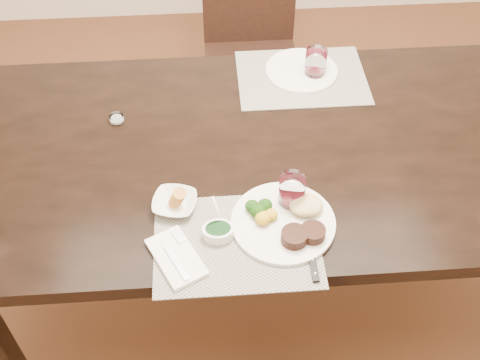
{
  "coord_description": "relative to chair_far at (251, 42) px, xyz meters",
  "views": [
    {
      "loc": [
        -0.21,
        -1.37,
        2.1
      ],
      "look_at": [
        -0.13,
        -0.2,
        0.82
      ],
      "focal_mm": 45.0,
      "sensor_mm": 36.0,
      "label": 1
    }
  ],
  "objects": [
    {
      "name": "wine_glass_far",
      "position": [
        0.18,
        -0.58,
        0.3
      ],
      "size": [
        0.08,
        0.08,
        0.11
      ],
      "rotation": [
        0.0,
        0.0,
        0.14
      ],
      "color": "silver",
      "rests_on": "placemat_far"
    },
    {
      "name": "napkin_fork",
      "position": [
        -0.32,
        -1.35,
        0.26
      ],
      "size": [
        0.18,
        0.21,
        0.02
      ],
      "rotation": [
        0.0,
        0.0,
        0.47
      ],
      "color": "white",
      "rests_on": "placemat_near"
    },
    {
      "name": "sauce_ramekin",
      "position": [
        -0.2,
        -1.28,
        0.27
      ],
      "size": [
        0.09,
        0.13,
        0.07
      ],
      "rotation": [
        0.0,
        0.0,
        0.38
      ],
      "color": "silver",
      "rests_on": "placemat_near"
    },
    {
      "name": "wine_glass_near",
      "position": [
        0.02,
        -1.18,
        0.3
      ],
      "size": [
        0.08,
        0.08,
        0.11
      ],
      "rotation": [
        0.0,
        0.0,
        0.29
      ],
      "color": "silver",
      "rests_on": "placemat_near"
    },
    {
      "name": "dining_table",
      "position": [
        0.0,
        -0.93,
        0.16
      ],
      "size": [
        2.0,
        1.0,
        0.75
      ],
      "color": "black",
      "rests_on": "ground"
    },
    {
      "name": "placemat_far",
      "position": [
        0.13,
        -0.59,
        0.25
      ],
      "size": [
        0.46,
        0.34,
        0.0
      ],
      "primitive_type": "cube",
      "color": "gray",
      "rests_on": "dining_table"
    },
    {
      "name": "cracker_bowl",
      "position": [
        -0.32,
        -1.16,
        0.27
      ],
      "size": [
        0.15,
        0.15,
        0.06
      ],
      "rotation": [
        0.0,
        0.0,
        -0.22
      ],
      "color": "silver",
      "rests_on": "placemat_near"
    },
    {
      "name": "far_plate",
      "position": [
        0.14,
        -0.56,
        0.26
      ],
      "size": [
        0.26,
        0.26,
        0.01
      ],
      "primitive_type": "cylinder",
      "color": "silver",
      "rests_on": "placemat_far"
    },
    {
      "name": "ground_plane",
      "position": [
        0.0,
        -0.93,
        -0.5
      ],
      "size": [
        4.5,
        4.5,
        0.0
      ],
      "primitive_type": "plane",
      "color": "#492917",
      "rests_on": "ground"
    },
    {
      "name": "chair_far",
      "position": [
        0.0,
        0.0,
        0.0
      ],
      "size": [
        0.42,
        0.42,
        0.9
      ],
      "color": "black",
      "rests_on": "ground"
    },
    {
      "name": "steak_knife",
      "position": [
        0.05,
        -1.38,
        0.26
      ],
      "size": [
        0.02,
        0.21,
        0.01
      ],
      "rotation": [
        0.0,
        0.0,
        0.01
      ],
      "color": "silver",
      "rests_on": "placemat_near"
    },
    {
      "name": "placemat_near",
      "position": [
        -0.15,
        -1.3,
        0.25
      ],
      "size": [
        0.46,
        0.34,
        0.0
      ],
      "primitive_type": "cube",
      "color": "gray",
      "rests_on": "dining_table"
    },
    {
      "name": "salt_cellar",
      "position": [
        -0.52,
        -0.77,
        0.26
      ],
      "size": [
        0.05,
        0.05,
        0.02
      ],
      "rotation": [
        0.0,
        0.0,
        0.09
      ],
      "color": "silver",
      "rests_on": "dining_table"
    },
    {
      "name": "dinner_plate",
      "position": [
        -0.0,
        -1.25,
        0.27
      ],
      "size": [
        0.3,
        0.3,
        0.05
      ],
      "rotation": [
        0.0,
        0.0,
        -0.22
      ],
      "color": "silver",
      "rests_on": "placemat_near"
    }
  ]
}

